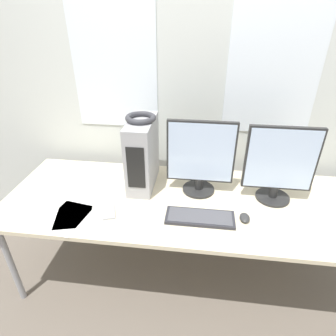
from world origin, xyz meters
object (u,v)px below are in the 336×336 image
(pc_tower, at_px, (142,154))
(headphones, at_px, (141,118))
(monitor_right_near, at_px, (280,165))
(mouse, at_px, (245,218))
(cell_phone, at_px, (109,212))
(keyboard, at_px, (200,217))
(monitor_main, at_px, (200,158))

(pc_tower, xyz_separation_m, headphones, (0.00, 0.00, 0.25))
(pc_tower, relative_size, monitor_right_near, 0.94)
(pc_tower, height_order, headphones, headphones)
(mouse, distance_m, cell_phone, 0.82)
(headphones, bearing_deg, monitor_right_near, -5.01)
(headphones, bearing_deg, mouse, -25.51)
(headphones, height_order, keyboard, headphones)
(monitor_right_near, height_order, cell_phone, monitor_right_near)
(headphones, relative_size, keyboard, 0.48)
(pc_tower, relative_size, mouse, 5.24)
(keyboard, bearing_deg, monitor_right_near, 29.98)
(headphones, distance_m, keyboard, 0.72)
(mouse, bearing_deg, pc_tower, 154.55)
(pc_tower, relative_size, cell_phone, 2.90)
(mouse, bearing_deg, headphones, 154.49)
(cell_phone, bearing_deg, mouse, -16.84)
(monitor_main, bearing_deg, mouse, -44.48)
(headphones, relative_size, cell_phone, 1.21)
(mouse, xyz_separation_m, cell_phone, (-0.82, -0.03, -0.01))
(pc_tower, distance_m, cell_phone, 0.45)
(cell_phone, bearing_deg, keyboard, -18.40)
(headphones, height_order, monitor_right_near, headphones)
(monitor_right_near, relative_size, keyboard, 1.23)
(mouse, height_order, cell_phone, mouse)
(headphones, bearing_deg, pc_tower, -90.00)
(monitor_main, height_order, monitor_right_near, same)
(pc_tower, xyz_separation_m, cell_phone, (-0.15, -0.36, -0.23))
(keyboard, bearing_deg, mouse, 5.62)
(monitor_right_near, bearing_deg, keyboard, -150.02)
(headphones, relative_size, mouse, 2.19)
(headphones, xyz_separation_m, monitor_right_near, (0.88, -0.08, -0.24))
(keyboard, distance_m, mouse, 0.27)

